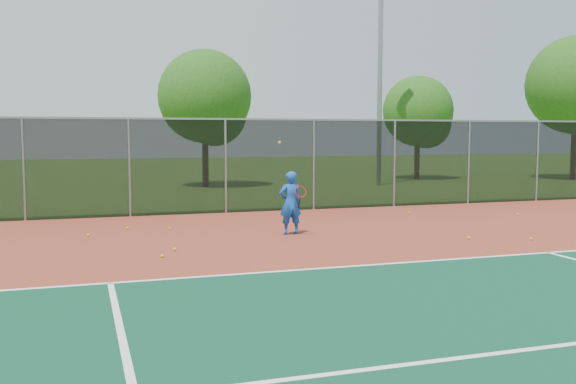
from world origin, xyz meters
name	(u,v)px	position (x,y,z in m)	size (l,w,h in m)	color
ground	(575,295)	(0.00, 0.00, 0.00)	(120.00, 120.00, 0.00)	#38601B
court_apron	(498,269)	(0.00, 2.00, 0.01)	(30.00, 20.00, 0.02)	brown
fence_back	(314,163)	(0.00, 12.00, 1.56)	(30.00, 0.06, 3.03)	black
tennis_player	(290,203)	(-2.42, 7.14, 0.82)	(0.60, 0.62, 2.35)	blue
practice_ball_0	(468,238)	(1.41, 5.07, 0.06)	(0.07, 0.07, 0.07)	yellow
practice_ball_1	(175,249)	(-5.53, 5.73, 0.06)	(0.07, 0.07, 0.07)	yellow
practice_ball_2	(531,239)	(2.76, 4.50, 0.06)	(0.07, 0.07, 0.07)	yellow
practice_ball_3	(409,213)	(2.47, 9.93, 0.06)	(0.07, 0.07, 0.07)	yellow
practice_ball_4	(170,229)	(-5.22, 8.82, 0.06)	(0.07, 0.07, 0.07)	yellow
practice_ball_5	(127,228)	(-6.28, 9.28, 0.06)	(0.07, 0.07, 0.07)	yellow
practice_ball_6	(88,235)	(-7.29, 8.30, 0.06)	(0.07, 0.07, 0.07)	yellow
practice_ball_7	(518,214)	(5.49, 8.51, 0.06)	(0.07, 0.07, 0.07)	yellow
practice_ball_8	(162,256)	(-5.88, 5.05, 0.06)	(0.07, 0.07, 0.07)	yellow
floodlight_n	(380,40)	(6.67, 20.72, 7.08)	(0.90, 0.40, 12.61)	gray
tree_back_left	(207,101)	(-1.56, 22.50, 4.12)	(4.48, 4.48, 6.57)	#3A2815
tree_back_mid	(420,114)	(10.80, 24.02, 3.63)	(3.94, 3.94, 5.79)	#3A2815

